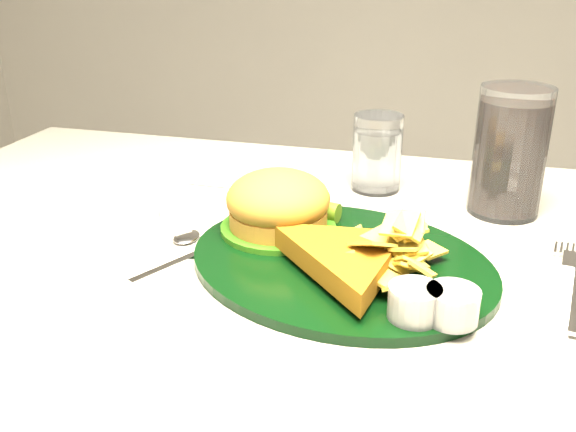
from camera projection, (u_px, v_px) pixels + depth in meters
The scene contains 6 objects.
dinner_plate at pixel (341, 235), 0.66m from camera, with size 0.33×0.28×0.07m, color black, non-canonical shape.
water_glass at pixel (377, 153), 0.87m from camera, with size 0.07×0.07×0.10m, color white.
cola_glass at pixel (510, 152), 0.78m from camera, with size 0.09×0.09×0.16m, color black.
spoon at pixel (170, 263), 0.67m from camera, with size 0.04×0.14×0.01m, color silver, non-canonical shape.
ramekin at pixel (177, 205), 0.79m from camera, with size 0.04×0.04×0.03m, color white.
wrapped_straw at pixel (244, 188), 0.88m from camera, with size 0.18×0.06×0.01m, color silver, non-canonical shape.
Camera 1 is at (0.14, -0.60, 1.06)m, focal length 40.00 mm.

